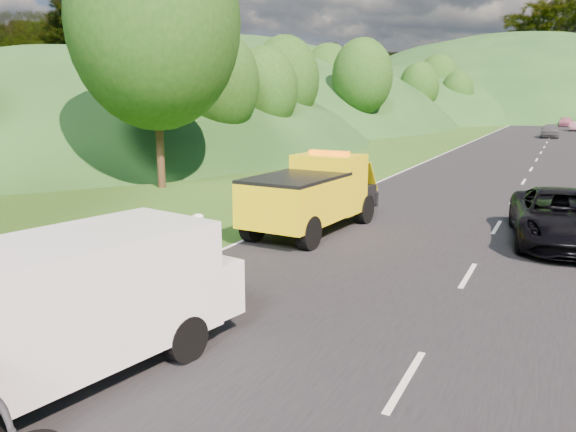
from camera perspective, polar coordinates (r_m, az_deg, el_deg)
The scene contains 13 objects.
ground at distance 12.11m, azimuth 0.36°, elevation -9.42°, with size 320.00×320.00×0.00m, color #38661E.
road_surface at distance 50.36m, azimuth 24.30°, elevation 5.87°, with size 14.00×200.00×0.02m, color black.
tree_line_left at distance 74.24m, azimuth 7.71°, elevation 8.42°, with size 14.00×140.00×14.00m, color #2D5519, non-canonical shape.
tow_truck at distance 18.63m, azimuth 2.59°, elevation 2.26°, with size 2.69×6.26×2.63m.
white_van at distance 9.35m, azimuth -22.12°, elevation -8.34°, with size 3.95×6.92×2.32m.
woman at distance 14.16m, azimuth -8.71°, elevation -6.35°, with size 0.60×0.44×1.64m, color white.
child at distance 13.46m, azimuth -7.85°, elevation -7.32°, with size 0.47×0.37×0.97m, color #CBC26C.
suitcase at distance 15.56m, azimuth -15.14°, elevation -3.79°, with size 0.38×0.21×0.61m, color #5D5746.
passing_suv at distance 19.18m, azimuth 25.80°, elevation -2.57°, with size 2.73×5.91×1.64m, color black.
dist_car_a at distance 70.04m, azimuth 25.05°, elevation 7.21°, with size 1.88×4.68×1.59m, color #47464B.
dist_car_b at distance 85.74m, azimuth 27.11°, elevation 7.69°, with size 1.35×3.87×1.28m, color #704A57.
dist_car_c at distance 98.93m, azimuth 26.37°, elevation 8.16°, with size 1.93×4.74×1.38m, color #A8546F.
dist_car_d at distance 110.43m, azimuth 26.91°, elevation 8.37°, with size 1.88×4.68×1.59m, color brown.
Camera 1 is at (4.97, -10.13, 4.41)m, focal length 35.00 mm.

